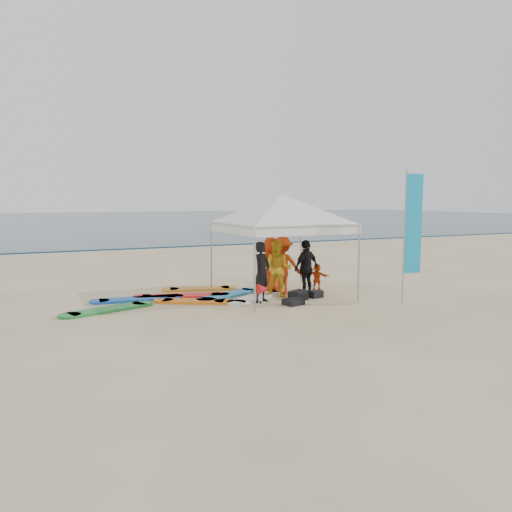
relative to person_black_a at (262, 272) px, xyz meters
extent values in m
plane|color=beige|center=(0.64, -1.93, -0.83)|extent=(120.00, 120.00, 0.00)
cube|color=#0C2633|center=(0.64, 58.07, -0.79)|extent=(160.00, 84.00, 0.08)
cube|color=silver|center=(0.64, 16.27, -0.83)|extent=(160.00, 1.20, 0.01)
imported|color=black|center=(0.00, 0.00, 0.00)|extent=(0.73, 0.66, 1.67)
imported|color=yellow|center=(0.70, 0.38, -0.01)|extent=(1.02, 0.99, 1.65)
imported|color=#E94214|center=(1.09, 0.83, 0.02)|extent=(1.27, 1.11, 1.71)
imported|color=black|center=(1.59, 0.31, -0.01)|extent=(1.04, 0.68, 1.64)
imported|color=#E24214|center=(0.92, 1.29, 0.00)|extent=(0.97, 0.88, 1.67)
imported|color=#C64A11|center=(2.37, 0.96, -0.42)|extent=(0.62, 0.78, 0.83)
cylinder|color=#A5A5A8|center=(-0.68, 2.17, 0.22)|extent=(0.05, 0.05, 2.11)
cylinder|color=#A5A5A8|center=(2.49, 2.17, 0.22)|extent=(0.05, 0.05, 2.11)
cylinder|color=#A5A5A8|center=(-0.68, -0.99, 0.22)|extent=(0.05, 0.05, 2.11)
cylinder|color=#A5A5A8|center=(2.49, -0.99, 0.22)|extent=(0.05, 0.05, 2.11)
cube|color=white|center=(0.91, -0.99, 1.16)|extent=(3.27, 0.02, 0.24)
cube|color=white|center=(0.91, 2.17, 1.16)|extent=(3.27, 0.02, 0.24)
cube|color=white|center=(-0.68, 0.59, 1.16)|extent=(0.02, 3.27, 0.24)
cube|color=white|center=(2.49, 0.59, 1.16)|extent=(0.02, 3.27, 0.24)
pyramid|color=white|center=(0.91, 0.59, 2.12)|extent=(4.48, 4.48, 0.84)
cylinder|color=#A5A5A8|center=(3.36, -1.79, 0.96)|extent=(0.04, 0.04, 3.59)
cube|color=#0D9CD5|center=(3.66, -1.79, 1.32)|extent=(0.56, 0.03, 2.66)
cylinder|color=#A5A5A8|center=(-0.41, -0.67, -0.53)|extent=(0.02, 0.02, 0.60)
cone|color=red|center=(-0.29, -0.67, -0.33)|extent=(0.28, 0.28, 0.28)
cube|color=black|center=(1.18, 0.03, -0.72)|extent=(0.66, 0.57, 0.22)
cube|color=black|center=(1.13, -0.11, -0.74)|extent=(0.53, 0.43, 0.18)
cube|color=black|center=(0.61, -0.68, -0.75)|extent=(0.59, 0.51, 0.16)
cube|color=black|center=(1.68, -0.10, -0.73)|extent=(0.39, 0.31, 0.20)
cube|color=blue|center=(-3.05, 1.68, -0.80)|extent=(2.09, 0.73, 0.07)
cube|color=red|center=(-1.80, 1.61, -0.80)|extent=(2.30, 1.14, 0.07)
cube|color=#227E32|center=(-4.00, 0.67, -0.80)|extent=(2.05, 1.14, 0.07)
cube|color=white|center=(0.13, 0.56, -0.80)|extent=(1.98, 1.44, 0.07)
cube|color=orange|center=(-1.72, 0.73, -0.80)|extent=(1.73, 1.31, 0.07)
cube|color=#C57E20|center=(-0.95, 2.48, -0.80)|extent=(1.90, 0.98, 0.07)
cube|color=#298CDA|center=(-0.47, 1.20, -0.80)|extent=(2.02, 1.39, 0.07)
camera|label=1|loc=(-5.84, -12.14, 1.98)|focal=35.00mm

